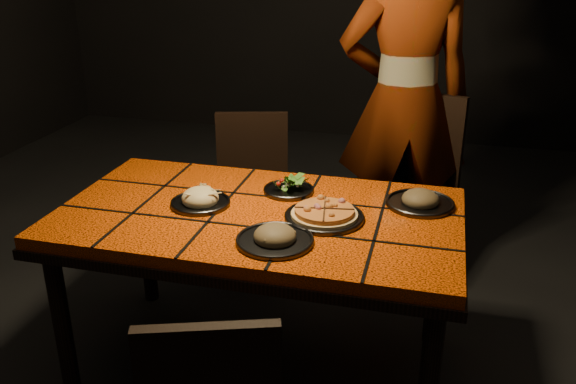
% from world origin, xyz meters
% --- Properties ---
extents(room_shell, '(6.04, 7.04, 3.08)m').
position_xyz_m(room_shell, '(0.00, 0.00, 1.50)').
color(room_shell, black).
rests_on(room_shell, ground).
extents(dining_table, '(1.62, 0.92, 0.75)m').
position_xyz_m(dining_table, '(0.00, 0.00, 0.67)').
color(dining_table, '#EE4D07').
rests_on(dining_table, ground).
extents(chair_far_left, '(0.49, 0.49, 0.88)m').
position_xyz_m(chair_far_left, '(-0.31, 0.86, 0.50)').
color(chair_far_left, black).
rests_on(chair_far_left, ground).
extents(chair_far_right, '(0.57, 0.57, 1.00)m').
position_xyz_m(chair_far_right, '(0.55, 1.05, 0.57)').
color(chair_far_right, black).
rests_on(chair_far_right, ground).
extents(diner, '(0.79, 0.61, 1.93)m').
position_xyz_m(diner, '(0.48, 1.07, 0.96)').
color(diner, brown).
rests_on(diner, ground).
extents(plate_pizza, '(0.31, 0.31, 0.04)m').
position_xyz_m(plate_pizza, '(0.27, -0.01, 0.77)').
color(plate_pizza, '#313236').
rests_on(plate_pizza, dining_table).
extents(plate_pasta, '(0.24, 0.24, 0.08)m').
position_xyz_m(plate_pasta, '(-0.25, -0.00, 0.77)').
color(plate_pasta, '#313236').
rests_on(plate_pasta, dining_table).
extents(plate_salad, '(0.22, 0.22, 0.07)m').
position_xyz_m(plate_salad, '(0.07, 0.22, 0.78)').
color(plate_salad, '#313236').
rests_on(plate_salad, dining_table).
extents(plate_mushroom_a, '(0.28, 0.28, 0.09)m').
position_xyz_m(plate_mushroom_a, '(0.14, -0.25, 0.77)').
color(plate_mushroom_a, '#313236').
rests_on(plate_mushroom_a, dining_table).
extents(plate_mushroom_b, '(0.28, 0.28, 0.09)m').
position_xyz_m(plate_mushroom_b, '(0.62, 0.22, 0.77)').
color(plate_mushroom_b, '#313236').
rests_on(plate_mushroom_b, dining_table).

